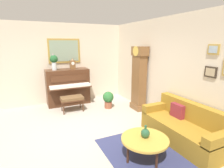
% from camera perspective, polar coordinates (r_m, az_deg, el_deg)
% --- Properties ---
extents(ground_plane, '(6.40, 6.00, 0.10)m').
position_cam_1_polar(ground_plane, '(4.58, -10.13, -15.51)').
color(ground_plane, '#B2A899').
extents(wall_left, '(0.13, 4.90, 2.80)m').
position_cam_1_polar(wall_left, '(6.62, -16.63, 6.34)').
color(wall_left, beige).
rests_on(wall_left, ground_plane).
extents(wall_back, '(5.30, 0.13, 2.80)m').
position_cam_1_polar(wall_back, '(5.21, 15.63, 4.62)').
color(wall_back, beige).
rests_on(wall_back, ground_plane).
extents(area_rug, '(2.10, 1.50, 0.01)m').
position_cam_1_polar(area_rug, '(3.72, 12.25, -22.08)').
color(area_rug, navy).
rests_on(area_rug, ground_plane).
extents(piano, '(0.87, 1.44, 1.24)m').
position_cam_1_polar(piano, '(6.43, -13.94, -0.81)').
color(piano, '#4C2B19').
rests_on(piano, ground_plane).
extents(piano_bench, '(0.42, 0.70, 0.48)m').
position_cam_1_polar(piano_bench, '(5.73, -12.73, -4.71)').
color(piano_bench, '#4C2B19').
rests_on(piano_bench, ground_plane).
extents(grandfather_clock, '(0.52, 0.34, 2.03)m').
position_cam_1_polar(grandfather_clock, '(5.71, 8.64, 1.20)').
color(grandfather_clock, brown).
rests_on(grandfather_clock, ground_plane).
extents(couch, '(1.90, 0.80, 0.84)m').
position_cam_1_polar(couch, '(4.32, 22.03, -12.75)').
color(couch, olive).
rests_on(couch, ground_plane).
extents(coffee_table, '(0.88, 0.88, 0.41)m').
position_cam_1_polar(coffee_table, '(3.50, 10.48, -17.13)').
color(coffee_table, gold).
rests_on(coffee_table, ground_plane).
extents(mantel_clock, '(0.13, 0.18, 0.38)m').
position_cam_1_polar(mantel_clock, '(6.33, -12.56, 6.27)').
color(mantel_clock, brown).
rests_on(mantel_clock, piano).
extents(flower_vase, '(0.26, 0.26, 0.58)m').
position_cam_1_polar(flower_vase, '(6.21, -18.17, 7.14)').
color(flower_vase, silver).
rests_on(flower_vase, piano).
extents(green_jug, '(0.17, 0.17, 0.24)m').
position_cam_1_polar(green_jug, '(3.47, 10.65, -15.21)').
color(green_jug, '#234C33').
rests_on(green_jug, coffee_table).
extents(potted_plant, '(0.36, 0.36, 0.56)m').
position_cam_1_polar(potted_plant, '(5.89, -1.22, -4.73)').
color(potted_plant, '#935138').
rests_on(potted_plant, ground_plane).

